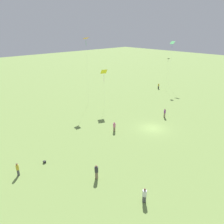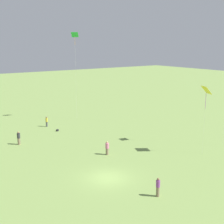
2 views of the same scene
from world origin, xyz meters
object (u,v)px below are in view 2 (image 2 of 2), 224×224
(person_1, at_px, (158,187))
(kite_6, at_px, (206,92))
(person_2, at_px, (19,138))
(person_0, at_px, (47,122))
(person_5, at_px, (107,148))
(kite_3, at_px, (75,37))
(picnic_bag_1, at_px, (57,130))

(person_1, height_order, kite_6, kite_6)
(person_2, bearing_deg, person_0, 165.87)
(person_1, xyz_separation_m, person_2, (21.95, 5.27, 0.02))
(person_5, xyz_separation_m, kite_6, (-6.61, -10.09, 7.06))
(kite_6, bearing_deg, person_0, 90.56)
(kite_3, bearing_deg, picnic_bag_1, 125.21)
(kite_6, relative_size, picnic_bag_1, 22.75)
(person_2, xyz_separation_m, person_5, (-10.31, -7.66, -0.06))
(person_0, bearing_deg, kite_6, -16.93)
(person_5, distance_m, picnic_bag_1, 13.36)
(person_1, relative_size, kite_3, 0.12)
(person_0, distance_m, picnic_bag_1, 3.63)
(person_2, distance_m, picnic_bag_1, 7.88)
(kite_3, distance_m, picnic_bag_1, 16.97)
(person_2, height_order, kite_3, kite_3)
(kite_3, bearing_deg, person_2, 116.76)
(person_2, height_order, kite_6, kite_6)
(person_0, distance_m, person_1, 28.58)
(picnic_bag_1, bearing_deg, person_2, 112.70)
(person_1, relative_size, kite_6, 0.21)
(person_1, height_order, person_2, person_2)
(person_5, distance_m, kite_3, 24.39)
(person_2, xyz_separation_m, kite_3, (8.81, -13.95, 13.71))
(person_0, height_order, picnic_bag_1, person_0)
(person_0, relative_size, kite_6, 0.20)
(person_1, distance_m, kite_6, 15.17)
(person_5, bearing_deg, picnic_bag_1, -178.71)
(person_5, relative_size, picnic_bag_1, 4.60)
(person_2, bearing_deg, picnic_bag_1, 145.34)
(kite_3, relative_size, kite_6, 1.81)
(person_2, relative_size, kite_3, 0.12)
(person_0, xyz_separation_m, person_5, (-16.89, -0.66, -0.01))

